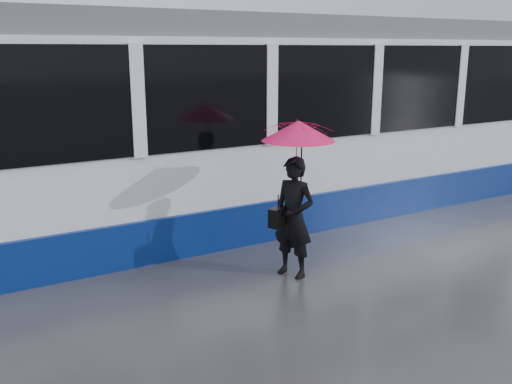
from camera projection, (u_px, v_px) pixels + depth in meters
ground at (208, 293)px, 6.83m from camera, size 90.00×90.00×0.00m
rails at (138, 236)px, 8.91m from camera, size 34.00×1.51×0.02m
woman at (294, 218)px, 7.20m from camera, size 0.56×0.67×1.55m
umbrella at (298, 145)px, 7.00m from camera, size 1.19×1.19×1.05m
handbag at (278, 217)px, 7.10m from camera, size 0.30×0.22×0.42m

